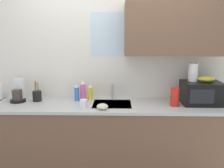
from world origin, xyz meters
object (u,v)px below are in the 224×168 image
Objects in this scene: paper_towel_roll at (193,72)px; coffee_maker at (18,93)px; utensil_crock at (37,96)px; banana_bunch at (207,79)px; dish_soap_bottle_yellow at (90,93)px; cereal_canister at (175,97)px; microwave at (201,93)px; dish_soap_bottle_pink at (83,91)px; mug_white at (84,104)px; dish_soap_bottle_blue at (77,93)px; small_bowl at (102,106)px.

paper_towel_roll reaches higher than coffee_maker.
coffee_maker is at bearing -177.15° from utensil_crock.
banana_bunch is at bearing -18.43° from paper_towel_roll.
coffee_maker is at bearing -173.96° from dish_soap_bottle_yellow.
cereal_canister is at bearing -165.62° from banana_bunch.
banana_bunch reaches higher than microwave.
mug_white is at bearing -80.62° from dish_soap_bottle_pink.
dish_soap_bottle_yellow is 0.67m from utensil_crock.
dish_soap_bottle_blue is (-1.58, 0.10, -0.21)m from banana_bunch.
paper_towel_roll is 2.17m from coffee_maker.
paper_towel_roll is 1.05× the size of dish_soap_bottle_blue.
banana_bunch is 1.28m from small_bowl.
coffee_maker is at bearing 163.98° from small_bowl.
utensil_crock reaches higher than mug_white.
dish_soap_bottle_pink reaches higher than cereal_canister.
paper_towel_roll reaches higher than banana_bunch.
utensil_crock reaches higher than dish_soap_bottle_yellow.
banana_bunch is at bearing 14.38° from cereal_canister.
dish_soap_bottle_yellow is 0.10m from dish_soap_bottle_pink.
dish_soap_bottle_blue is (0.73, 0.04, -0.01)m from coffee_maker.
coffee_maker is 0.90m from dish_soap_bottle_yellow.
microwave is 2.30× the size of dish_soap_bottle_yellow.
banana_bunch is 2.09m from utensil_crock.
small_bowl is (-1.23, -0.25, -0.27)m from banana_bunch.
cereal_canister is 0.82× the size of utensil_crock.
mug_white is (-1.06, -0.09, -0.06)m from cereal_canister.
paper_towel_roll reaches higher than microwave.
small_bowl is at bearing -16.02° from coffee_maker.
utensil_crock is 2.07× the size of small_bowl.
dish_soap_bottle_yellow is at bearing 175.33° from paper_towel_roll.
dish_soap_bottle_blue is at bearing 113.48° from mug_white.
dish_soap_bottle_blue reaches higher than mug_white.
dish_soap_bottle_blue is at bearing -165.45° from dish_soap_bottle_pink.
paper_towel_roll is at bearing 32.01° from cereal_canister.
small_bowl is (0.22, -0.06, -0.02)m from mug_white.
microwave is 4.84× the size of mug_white.
utensil_crock is at bearing 179.41° from paper_towel_roll.
dish_soap_bottle_blue is 1.20m from cereal_canister.
mug_white is (0.13, -0.29, -0.05)m from dish_soap_bottle_blue.
paper_towel_roll is 1.46m from dish_soap_bottle_blue.
small_bowl is at bearing -169.88° from cereal_canister.
microwave is at bearing -27.38° from paper_towel_roll.
microwave reaches higher than cereal_canister.
microwave is at bearing -3.87° from dish_soap_bottle_blue.
coffee_maker is (-2.15, 0.01, -0.28)m from paper_towel_roll.
small_bowl is at bearing -15.26° from mug_white.
banana_bunch is 0.80× the size of dish_soap_bottle_pink.
coffee_maker is 1.34× the size of dish_soap_bottle_blue.
microwave is 1.46m from dish_soap_bottle_pink.
banana_bunch is at bearing -1.93° from utensil_crock.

